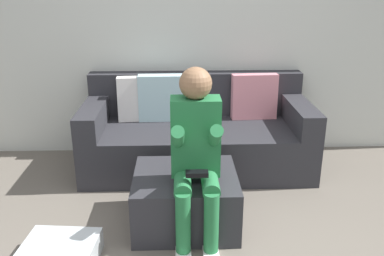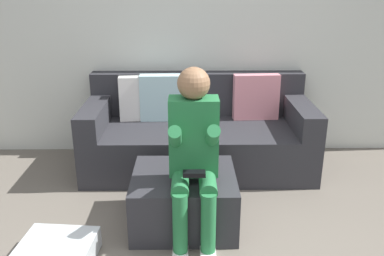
{
  "view_description": "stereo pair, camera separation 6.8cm",
  "coord_description": "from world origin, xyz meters",
  "px_view_note": "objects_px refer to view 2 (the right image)",
  "views": [
    {
      "loc": [
        -0.12,
        -1.72,
        1.67
      ],
      "look_at": [
        -0.02,
        1.34,
        0.56
      ],
      "focal_mm": 38.92,
      "sensor_mm": 36.0,
      "label": 1
    },
    {
      "loc": [
        -0.05,
        -1.72,
        1.67
      ],
      "look_at": [
        -0.02,
        1.34,
        0.56
      ],
      "focal_mm": 38.92,
      "sensor_mm": 36.0,
      "label": 2
    }
  ],
  "objects_px": {
    "couch_sectional": "(197,134)",
    "storage_bin": "(58,251)",
    "person_seated": "(194,148)",
    "ottoman": "(184,199)"
  },
  "relations": [
    {
      "from": "couch_sectional",
      "to": "ottoman",
      "type": "xyz_separation_m",
      "value": [
        -0.12,
        -0.99,
        -0.12
      ]
    },
    {
      "from": "person_seated",
      "to": "storage_bin",
      "type": "distance_m",
      "value": 1.06
    },
    {
      "from": "storage_bin",
      "to": "couch_sectional",
      "type": "bearing_deg",
      "value": 57.6
    },
    {
      "from": "ottoman",
      "to": "person_seated",
      "type": "height_order",
      "value": "person_seated"
    },
    {
      "from": "couch_sectional",
      "to": "storage_bin",
      "type": "relative_size",
      "value": 4.53
    },
    {
      "from": "storage_bin",
      "to": "ottoman",
      "type": "bearing_deg",
      "value": 28.76
    },
    {
      "from": "couch_sectional",
      "to": "storage_bin",
      "type": "distance_m",
      "value": 1.69
    },
    {
      "from": "couch_sectional",
      "to": "storage_bin",
      "type": "bearing_deg",
      "value": -122.4
    },
    {
      "from": "ottoman",
      "to": "storage_bin",
      "type": "height_order",
      "value": "ottoman"
    },
    {
      "from": "person_seated",
      "to": "ottoman",
      "type": "bearing_deg",
      "value": 112.98
    }
  ]
}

